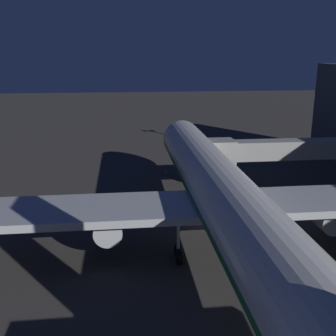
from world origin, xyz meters
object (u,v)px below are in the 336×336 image
Objects in this scene: airliner_at_gate at (224,199)px; jet_bridge at (286,150)px; traffic_cone_nose_port at (193,169)px; traffic_cone_nose_starboard at (166,170)px.

jet_bridge is at bearing -126.42° from airliner_at_gate.
traffic_cone_nose_starboard is at bearing 0.00° from traffic_cone_nose_port.
airliner_at_gate is 28.96m from traffic_cone_nose_port.
jet_bridge is at bearing 135.03° from traffic_cone_nose_port.
traffic_cone_nose_starboard is (15.18, -10.77, -5.51)m from jet_bridge.
jet_bridge is 44.46× the size of traffic_cone_nose_port.
traffic_cone_nose_port is 4.40m from traffic_cone_nose_starboard.
traffic_cone_nose_port is (10.78, -10.77, -5.51)m from jet_bridge.
traffic_cone_nose_port is at bearing 180.00° from traffic_cone_nose_starboard.
traffic_cone_nose_starboard is at bearing -85.56° from airliner_at_gate.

